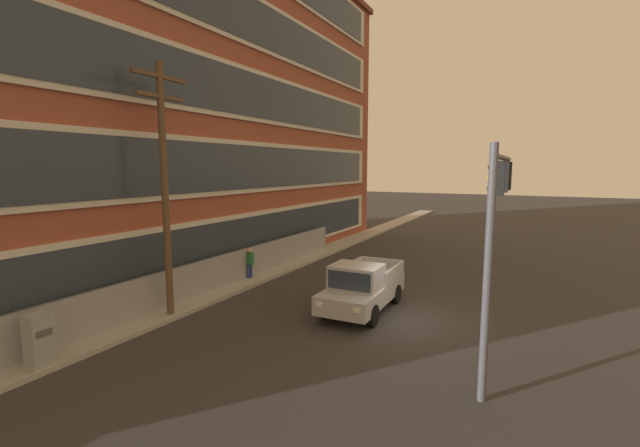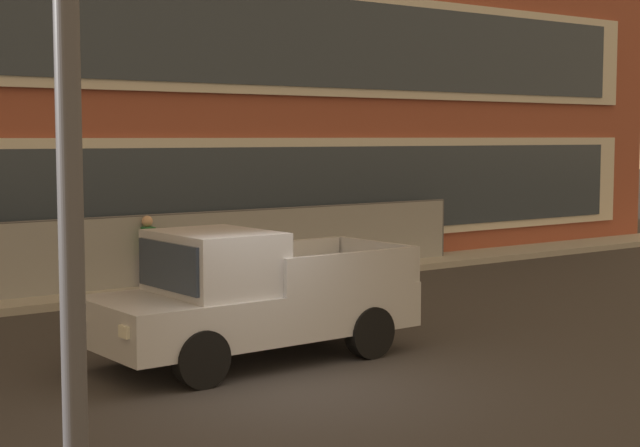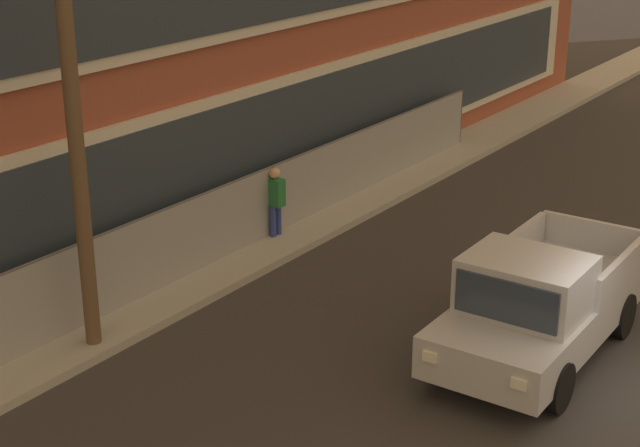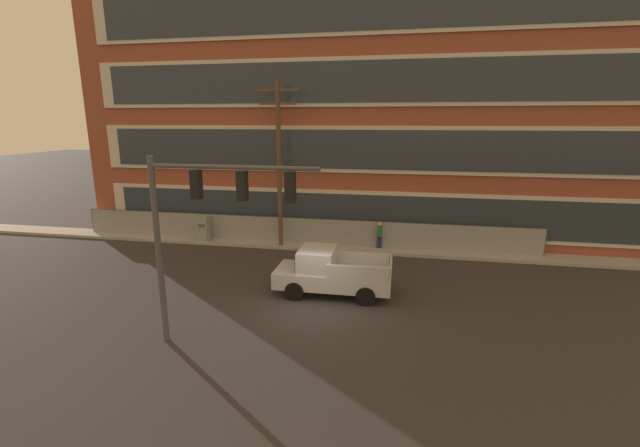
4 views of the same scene
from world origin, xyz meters
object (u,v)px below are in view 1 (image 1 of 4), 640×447
(electrical_cabinet, at_px, (39,343))
(utility_pole_near_corner, at_px, (164,182))
(pickup_truck_silver, at_px, (362,288))
(pedestrian_near_cabinet, at_px, (250,262))
(traffic_signal_mast, at_px, (497,210))

(electrical_cabinet, bearing_deg, utility_pole_near_corner, 0.64)
(pickup_truck_silver, height_order, electrical_cabinet, pickup_truck_silver)
(pickup_truck_silver, xyz_separation_m, utility_pole_near_corner, (-4.03, 6.23, 4.25))
(pickup_truck_silver, height_order, pedestrian_near_cabinet, pickup_truck_silver)
(traffic_signal_mast, xyz_separation_m, electrical_cabinet, (-5.74, 11.25, -3.75))
(pickup_truck_silver, bearing_deg, traffic_signal_mast, -121.72)
(pickup_truck_silver, distance_m, pedestrian_near_cabinet, 6.94)
(pickup_truck_silver, bearing_deg, pedestrian_near_cabinet, 75.74)
(traffic_signal_mast, height_order, utility_pole_near_corner, utility_pole_near_corner)
(electrical_cabinet, relative_size, pedestrian_near_cabinet, 1.00)
(electrical_cabinet, height_order, pedestrian_near_cabinet, pedestrian_near_cabinet)
(traffic_signal_mast, relative_size, pickup_truck_silver, 1.25)
(pickup_truck_silver, xyz_separation_m, electrical_cabinet, (-8.87, 6.18, -0.11))
(electrical_cabinet, distance_m, pedestrian_near_cabinet, 10.60)
(pickup_truck_silver, distance_m, utility_pole_near_corner, 8.55)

